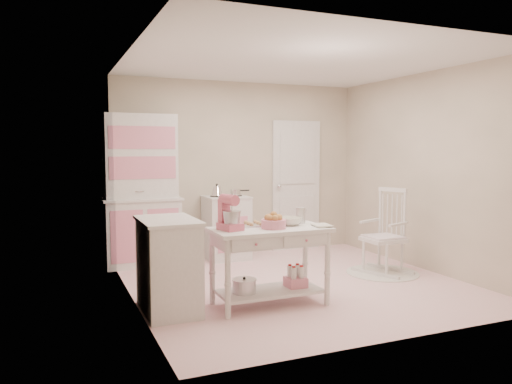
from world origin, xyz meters
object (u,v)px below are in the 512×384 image
Objects in this scene: hutch at (142,190)px; bread_basket at (274,224)px; stove at (226,227)px; work_table at (270,266)px; stand_mixer at (230,213)px; rocking_chair at (383,231)px; base_cabinet at (168,265)px.

bread_basket is at bearing -68.48° from hutch.
work_table is at bearing -97.88° from stove.
stand_mixer reaches higher than stove.
bread_basket is (-1.86, -0.67, 0.30)m from rocking_chair.
base_cabinet is (-0.11, -2.07, -0.58)m from hutch.
stove is at bearing 82.12° from work_table.
work_table is (0.89, -2.27, -0.64)m from hutch.
stove is at bearing 56.99° from base_cabinet.
base_cabinet is at bearing 166.29° from bread_basket.
hutch is 1.73× the size of work_table.
rocking_chair is 3.24× the size of stand_mixer.
bread_basket is at bearing -68.20° from work_table.
stand_mixer reaches higher than work_table.
base_cabinet is 0.80m from stand_mixer.
bread_basket is at bearing -13.71° from base_cabinet.
hutch is at bearing 128.55° from rocking_chair.
rocking_chair reaches higher than bread_basket.
rocking_chair is at bearing -30.78° from hutch.
hutch is 6.12× the size of stand_mixer.
stove is 2.71× the size of stand_mixer.
bread_basket is (0.44, -0.07, -0.12)m from stand_mixer.
hutch is 8.32× the size of bread_basket.
base_cabinet reaches higher than bread_basket.
work_table is 4.80× the size of bread_basket.
stove is 0.84× the size of rocking_chair.
hutch reaches higher than bread_basket.
rocking_chair is 1.99m from bread_basket.
work_table is at bearing -68.49° from hutch.
bread_basket reaches higher than work_table.
work_table is (-0.31, -2.22, -0.06)m from stove.
stove and base_cabinet have the same top height.
bread_basket is at bearing 179.07° from rocking_chair.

